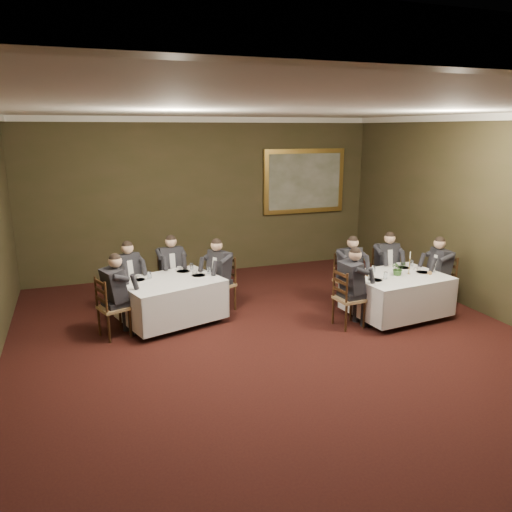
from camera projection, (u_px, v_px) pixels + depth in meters
ground at (296, 363)px, 7.13m from camera, size 10.00×10.00×0.00m
ceiling at (302, 108)px, 6.26m from camera, size 8.00×10.00×0.10m
back_wall at (206, 197)px, 11.25m from camera, size 8.00×0.10×3.50m
crown_molding at (301, 113)px, 6.27m from camera, size 8.00×10.00×0.12m
table_main at (396, 292)px, 8.79m from camera, size 1.76×1.41×0.67m
table_second at (171, 297)px, 8.52m from camera, size 1.90×1.64×0.67m
chair_main_backleft at (347, 291)px, 9.37m from camera, size 0.50×0.48×1.00m
diner_main_backleft at (348, 280)px, 9.31m from camera, size 0.46×0.53×1.35m
chair_main_backright at (384, 285)px, 9.74m from camera, size 0.48×0.46×1.00m
diner_main_backright at (385, 274)px, 9.68m from camera, size 0.45×0.52×1.35m
chair_main_endleft at (348, 310)px, 8.39m from camera, size 0.45×0.47×1.00m
diner_main_endleft at (349, 297)px, 8.34m from camera, size 0.51×0.44×1.35m
chair_main_endright at (439, 293)px, 9.26m from camera, size 0.46×0.48×1.00m
diner_main_endright at (440, 281)px, 9.20m from camera, size 0.52×0.45×1.35m
chair_sec_backleft at (128, 299)px, 8.95m from camera, size 0.56×0.55×1.00m
diner_sec_backleft at (128, 287)px, 8.89m from camera, size 0.55×0.59×1.35m
chair_sec_backright at (172, 290)px, 9.45m from camera, size 0.47×0.45×1.00m
diner_sec_backright at (171, 278)px, 9.39m from camera, size 0.44×0.51×1.35m
chair_sec_endright at (221, 295)px, 9.15m from camera, size 0.57×0.58×1.00m
diner_sec_endright at (221, 283)px, 9.08m from camera, size 0.61×0.57×1.35m
chair_sec_endleft at (114, 320)px, 7.97m from camera, size 0.54×0.56×1.00m
diner_sec_endleft at (114, 306)px, 7.92m from camera, size 0.59×0.54×1.35m
centerpiece at (398, 267)px, 8.68m from camera, size 0.27×0.24×0.28m
candlestick at (409, 266)px, 8.75m from camera, size 0.06×0.06×0.42m
place_setting_table_main at (367, 271)px, 8.85m from camera, size 0.33×0.31×0.14m
place_setting_table_second at (141, 277)px, 8.49m from camera, size 0.33×0.31×0.14m
painting at (304, 181)px, 11.92m from camera, size 2.06×0.09×1.52m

